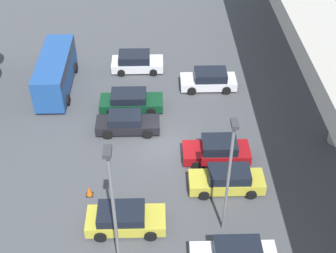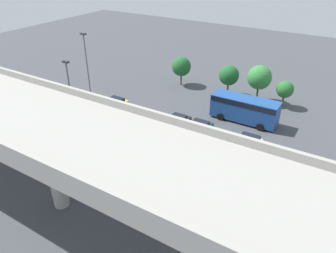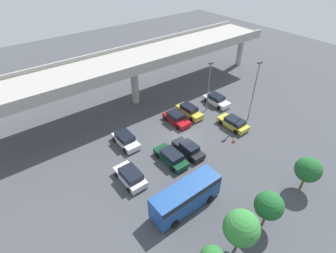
# 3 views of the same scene
# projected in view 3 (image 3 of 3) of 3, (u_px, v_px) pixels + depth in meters

# --- Properties ---
(ground_plane) EXTENTS (110.41, 110.41, 0.00)m
(ground_plane) POSITION_uv_depth(u_px,v_px,m) (185.00, 139.00, 35.62)
(ground_plane) COLOR #424449
(highway_overpass) EXTENTS (52.69, 8.00, 8.21)m
(highway_overpass) POSITION_uv_depth(u_px,v_px,m) (133.00, 62.00, 39.39)
(highway_overpass) COLOR #9E9B93
(highway_overpass) RESTS_ON ground_plane
(parked_car_0) EXTENTS (2.23, 4.37, 1.57)m
(parked_car_0) POSITION_uv_depth(u_px,v_px,m) (130.00, 176.00, 29.06)
(parked_car_0) COLOR silver
(parked_car_0) RESTS_ON ground_plane
(parked_car_1) EXTENTS (2.18, 4.48, 1.56)m
(parked_car_1) POSITION_uv_depth(u_px,v_px,m) (125.00, 140.00, 34.28)
(parked_car_1) COLOR silver
(parked_car_1) RESTS_ON ground_plane
(parked_car_2) EXTENTS (2.15, 4.80, 1.46)m
(parked_car_2) POSITION_uv_depth(u_px,v_px,m) (171.00, 157.00, 31.66)
(parked_car_2) COLOR #0C381E
(parked_car_2) RESTS_ON ground_plane
(parked_car_3) EXTENTS (1.97, 4.58, 1.46)m
(parked_car_3) POSITION_uv_depth(u_px,v_px,m) (188.00, 149.00, 32.89)
(parked_car_3) COLOR black
(parked_car_3) RESTS_ON ground_plane
(parked_car_4) EXTENTS (2.18, 4.49, 1.55)m
(parked_car_4) POSITION_uv_depth(u_px,v_px,m) (176.00, 118.00, 38.34)
(parked_car_4) COLOR maroon
(parked_car_4) RESTS_ON ground_plane
(parked_car_5) EXTENTS (1.97, 4.69, 1.58)m
(parked_car_5) POSITION_uv_depth(u_px,v_px,m) (189.00, 111.00, 39.92)
(parked_car_5) COLOR gold
(parked_car_5) RESTS_ON ground_plane
(parked_car_6) EXTENTS (2.18, 4.55, 1.46)m
(parked_car_6) POSITION_uv_depth(u_px,v_px,m) (233.00, 123.00, 37.38)
(parked_car_6) COLOR gold
(parked_car_6) RESTS_ON ground_plane
(parked_car_7) EXTENTS (2.11, 4.62, 1.59)m
(parked_car_7) POSITION_uv_depth(u_px,v_px,m) (216.00, 100.00, 42.53)
(parked_car_7) COLOR silver
(parked_car_7) RESTS_ON ground_plane
(shuttle_bus) EXTENTS (7.54, 2.59, 2.85)m
(shuttle_bus) POSITION_uv_depth(u_px,v_px,m) (186.00, 195.00, 25.74)
(shuttle_bus) COLOR #1E478C
(shuttle_bus) RESTS_ON ground_plane
(lamp_post_near_aisle) EXTENTS (0.70, 0.35, 7.93)m
(lamp_post_near_aisle) POSITION_uv_depth(u_px,v_px,m) (209.00, 83.00, 38.81)
(lamp_post_near_aisle) COLOR slate
(lamp_post_near_aisle) RESTS_ON ground_plane
(lamp_post_mid_lot) EXTENTS (0.70, 0.35, 9.07)m
(lamp_post_mid_lot) POSITION_uv_depth(u_px,v_px,m) (254.00, 88.00, 36.33)
(lamp_post_mid_lot) COLOR slate
(lamp_post_mid_lot) RESTS_ON ground_plane
(tree_front_centre) EXTENTS (3.04, 3.04, 4.76)m
(tree_front_centre) POSITION_uv_depth(u_px,v_px,m) (241.00, 228.00, 21.16)
(tree_front_centre) COLOR brown
(tree_front_centre) RESTS_ON ground_plane
(tree_front_right) EXTENTS (2.64, 2.64, 4.08)m
(tree_front_right) POSITION_uv_depth(u_px,v_px,m) (269.00, 206.00, 23.49)
(tree_front_right) COLOR brown
(tree_front_right) RESTS_ON ground_plane
(tree_front_far_right) EXTENTS (2.72, 2.72, 4.10)m
(tree_front_far_right) POSITION_uv_depth(u_px,v_px,m) (308.00, 169.00, 27.13)
(tree_front_far_right) COLOR brown
(tree_front_far_right) RESTS_ON ground_plane
(traffic_cone) EXTENTS (0.44, 0.44, 0.70)m
(traffic_cone) POSITION_uv_depth(u_px,v_px,m) (234.00, 140.00, 34.86)
(traffic_cone) COLOR black
(traffic_cone) RESTS_ON ground_plane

